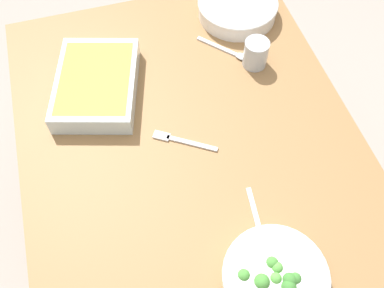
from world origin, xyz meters
name	(u,v)px	position (x,y,z in m)	size (l,w,h in m)	color
ground_plane	(192,239)	(0.00, 0.00, 0.00)	(6.00, 6.00, 0.00)	#9E9389
dining_table	(192,161)	(0.00, 0.00, 0.65)	(1.20, 0.90, 0.74)	olive
stew_bowl	(237,7)	(-0.44, 0.28, 0.77)	(0.26, 0.26, 0.06)	white
broccoli_bowl	(275,278)	(0.40, 0.07, 0.77)	(0.23, 0.23, 0.06)	white
baking_dish	(96,83)	(-0.25, -0.21, 0.77)	(0.35, 0.30, 0.06)	silver
drink_cup	(256,54)	(-0.22, 0.26, 0.78)	(0.07, 0.07, 0.08)	#B2BCC6
spoon_by_stew	(226,19)	(-0.42, 0.24, 0.74)	(0.07, 0.17, 0.01)	silver
spoon_by_broccoli	(260,231)	(0.28, 0.09, 0.74)	(0.18, 0.04, 0.01)	silver
spoon_spare	(229,51)	(-0.28, 0.20, 0.74)	(0.14, 0.13, 0.01)	silver
fork_on_table	(180,140)	(-0.02, -0.03, 0.74)	(0.11, 0.16, 0.01)	silver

